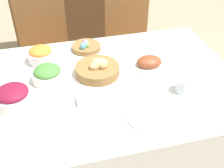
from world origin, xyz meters
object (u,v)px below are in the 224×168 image
at_px(knife, 176,112).
at_px(drinking_cup, 183,86).
at_px(carrot_bowl, 41,55).
at_px(fork, 123,122).
at_px(ham_platter, 149,63).
at_px(chair_far_left, 44,47).
at_px(spoon, 181,111).
at_px(sideboard, 76,12).
at_px(dinner_plate, 150,117).
at_px(bread_basket, 98,69).
at_px(chair_far_right, 131,36).
at_px(butter_dish, 87,100).
at_px(green_salad_bowl, 48,74).
at_px(beet_salad_bowl, 13,96).
at_px(egg_basket, 86,47).

relative_size(knife, drinking_cup, 2.08).
xyz_separation_m(carrot_bowl, fork, (0.36, -0.67, -0.05)).
bearing_deg(ham_platter, chair_far_left, 128.24).
distance_m(ham_platter, spoon, 0.44).
xyz_separation_m(sideboard, spoon, (0.27, -2.00, 0.26)).
relative_size(dinner_plate, knife, 1.35).
relative_size(sideboard, drinking_cup, 15.72).
height_order(ham_platter, drinking_cup, drinking_cup).
xyz_separation_m(chair_far_left, spoon, (0.65, -1.25, 0.22)).
bearing_deg(dinner_plate, bread_basket, 111.60).
height_order(chair_far_right, butter_dish, chair_far_right).
bearing_deg(knife, carrot_bowl, 134.34).
relative_size(fork, butter_dish, 1.63).
xyz_separation_m(dinner_plate, butter_dish, (-0.29, 0.20, 0.01)).
xyz_separation_m(spoon, drinking_cup, (0.08, 0.15, 0.04)).
bearing_deg(butter_dish, bread_basket, 64.41).
bearing_deg(bread_basket, green_salad_bowl, 178.46).
distance_m(ham_platter, fork, 0.53).
distance_m(chair_far_right, dinner_plate, 1.30).
relative_size(chair_far_right, knife, 5.80).
xyz_separation_m(chair_far_left, butter_dish, (0.19, -1.05, 0.23)).
xyz_separation_m(beet_salad_bowl, fork, (0.52, -0.28, -0.05)).
bearing_deg(ham_platter, sideboard, 99.24).
distance_m(egg_basket, beet_salad_bowl, 0.66).
bearing_deg(chair_far_left, fork, -71.54).
distance_m(bread_basket, green_salad_bowl, 0.30).
height_order(chair_far_right, drinking_cup, chair_far_right).
bearing_deg(butter_dish, dinner_plate, -34.52).
distance_m(dinner_plate, spoon, 0.17).
distance_m(bread_basket, carrot_bowl, 0.40).
bearing_deg(beet_salad_bowl, butter_dish, -12.07).
xyz_separation_m(green_salad_bowl, butter_dish, (0.18, -0.25, -0.03)).
xyz_separation_m(chair_far_right, drinking_cup, (-0.05, -1.10, 0.25)).
xyz_separation_m(carrot_bowl, drinking_cup, (0.75, -0.51, -0.01)).
height_order(bread_basket, ham_platter, bread_basket).
distance_m(dinner_plate, drinking_cup, 0.29).
distance_m(green_salad_bowl, fork, 0.55).
bearing_deg(chair_far_right, fork, -112.98).
relative_size(beet_salad_bowl, butter_dish, 1.90).
height_order(bread_basket, beet_salad_bowl, bread_basket).
bearing_deg(fork, spoon, 0.61).
bearing_deg(chair_far_left, ham_platter, -48.47).
relative_size(fork, drinking_cup, 2.08).
bearing_deg(spoon, ham_platter, 91.24).
bearing_deg(chair_far_right, chair_far_left, 176.40).
bearing_deg(chair_far_left, dinner_plate, -65.69).
height_order(chair_far_right, beet_salad_bowl, chair_far_right).
xyz_separation_m(carrot_bowl, spoon, (0.67, -0.67, -0.05)).
distance_m(sideboard, beet_salad_bowl, 1.84).
bearing_deg(drinking_cup, bread_basket, 146.28).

